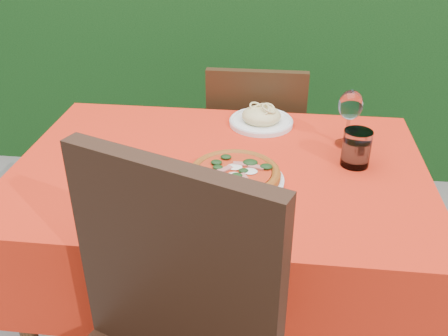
# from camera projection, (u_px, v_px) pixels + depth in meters

# --- Properties ---
(ground) EXTENTS (60.00, 60.00, 0.00)m
(ground) POSITION_uv_depth(u_px,v_px,m) (220.00, 336.00, 1.90)
(ground) COLOR #615C58
(ground) RESTS_ON ground
(hedge) EXTENTS (3.20, 0.55, 1.78)m
(hedge) POSITION_uv_depth(u_px,v_px,m) (254.00, 4.00, 2.78)
(hedge) COLOR black
(hedge) RESTS_ON ground
(dining_table) EXTENTS (1.26, 0.86, 0.75)m
(dining_table) POSITION_uv_depth(u_px,v_px,m) (220.00, 206.00, 1.61)
(dining_table) COLOR #4C2E18
(dining_table) RESTS_ON ground
(chair_far) EXTENTS (0.40, 0.40, 0.88)m
(chair_far) POSITION_uv_depth(u_px,v_px,m) (256.00, 146.00, 2.17)
(chair_far) COLOR black
(chair_far) RESTS_ON ground
(pizza_plate) EXTENTS (0.34, 0.34, 0.05)m
(pizza_plate) POSITION_uv_depth(u_px,v_px,m) (234.00, 176.00, 1.43)
(pizza_plate) COLOR silver
(pizza_plate) RESTS_ON dining_table
(pasta_plate) EXTENTS (0.23, 0.23, 0.06)m
(pasta_plate) POSITION_uv_depth(u_px,v_px,m) (261.00, 118.00, 1.78)
(pasta_plate) COLOR white
(pasta_plate) RESTS_ON dining_table
(water_glass) EXTENTS (0.09, 0.09, 0.11)m
(water_glass) POSITION_uv_depth(u_px,v_px,m) (356.00, 150.00, 1.51)
(water_glass) COLOR silver
(water_glass) RESTS_ON dining_table
(wine_glass) EXTENTS (0.08, 0.08, 0.19)m
(wine_glass) POSITION_uv_depth(u_px,v_px,m) (350.00, 107.00, 1.58)
(wine_glass) COLOR silver
(wine_glass) RESTS_ON dining_table
(fork) EXTENTS (0.04, 0.18, 0.00)m
(fork) POSITION_uv_depth(u_px,v_px,m) (103.00, 175.00, 1.47)
(fork) COLOR #ACACB3
(fork) RESTS_ON dining_table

